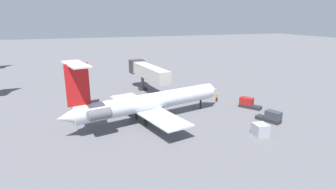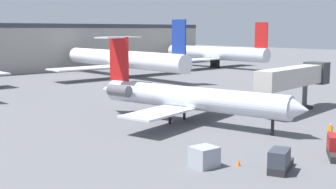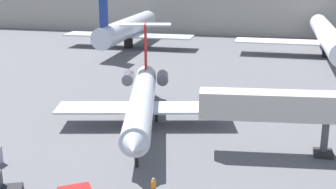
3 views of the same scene
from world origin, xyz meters
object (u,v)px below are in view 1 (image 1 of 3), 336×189
baggage_tug_trailing (271,117)px  traffic_cone_far (212,96)px  baggage_tug_lead (248,103)px  ground_crew_marshaller (217,97)px  jet_bridge (147,71)px  cargo_container_uld (260,130)px  traffic_cone_near (226,102)px  regional_jet (147,102)px  traffic_cone_mid (260,126)px

baggage_tug_trailing → traffic_cone_far: baggage_tug_trailing is taller
baggage_tug_lead → ground_crew_marshaller: bearing=33.3°
jet_bridge → baggage_tug_trailing: jet_bridge is taller
cargo_container_uld → traffic_cone_near: 15.06m
jet_bridge → traffic_cone_far: bearing=-126.3°
regional_jet → baggage_tug_lead: bearing=-89.5°
traffic_cone_far → baggage_tug_lead: bearing=-159.3°
cargo_container_uld → traffic_cone_mid: cargo_container_uld is taller
traffic_cone_near → cargo_container_uld: bearing=167.2°
baggage_tug_trailing → traffic_cone_near: baggage_tug_trailing is taller
ground_crew_marshaller → baggage_tug_trailing: baggage_tug_trailing is taller
baggage_tug_lead → cargo_container_uld: (-11.12, 5.85, 0.02)m
ground_crew_marshaller → cargo_container_uld: bearing=172.3°
ground_crew_marshaller → traffic_cone_far: size_ratio=3.07×
ground_crew_marshaller → cargo_container_uld: (-16.60, 2.25, -0.00)m
baggage_tug_lead → cargo_container_uld: baggage_tug_lead is taller
regional_jet → baggage_tug_lead: regional_jet is taller
regional_jet → cargo_container_uld: regional_jet is taller
baggage_tug_lead → traffic_cone_mid: (-8.79, 4.05, -0.56)m
baggage_tug_lead → baggage_tug_trailing: same height
traffic_cone_mid → traffic_cone_far: same height
baggage_tug_lead → baggage_tug_trailing: (-7.41, 0.91, 0.00)m
baggage_tug_lead → baggage_tug_trailing: bearing=173.0°
jet_bridge → cargo_container_uld: (-28.10, -9.19, -4.05)m
jet_bridge → cargo_container_uld: 29.84m
regional_jet → baggage_tug_lead: 19.94m
ground_crew_marshaller → baggage_tug_trailing: 13.17m
baggage_tug_lead → jet_bridge: bearing=41.5°
ground_crew_marshaller → baggage_tug_trailing: size_ratio=0.40×
ground_crew_marshaller → traffic_cone_near: size_ratio=3.07×
jet_bridge → baggage_tug_lead: size_ratio=4.23×
ground_crew_marshaller → baggage_tug_lead: 6.56m
baggage_tug_trailing → traffic_cone_far: bearing=8.0°
regional_jet → baggage_tug_lead: (0.17, -19.79, -2.44)m
traffic_cone_near → traffic_cone_mid: size_ratio=1.00×
regional_jet → cargo_container_uld: (-10.96, -13.94, -2.42)m
ground_crew_marshaller → traffic_cone_mid: (-14.28, 0.45, -0.58)m
cargo_container_uld → traffic_cone_near: bearing=-12.8°
cargo_container_uld → traffic_cone_mid: (2.33, -1.80, -0.58)m
baggage_tug_trailing → cargo_container_uld: size_ratio=1.96×
jet_bridge → traffic_cone_near: bearing=-137.0°
jet_bridge → traffic_cone_near: size_ratio=31.47×
regional_jet → traffic_cone_mid: (-8.63, -15.74, -3.00)m
ground_crew_marshaller → baggage_tug_lead: baggage_tug_lead is taller
ground_crew_marshaller → baggage_tug_trailing: (-12.89, -2.69, -0.02)m
baggage_tug_lead → traffic_cone_mid: bearing=155.3°
baggage_tug_trailing → traffic_cone_far: 15.80m
cargo_container_uld → traffic_cone_far: size_ratio=3.92×
jet_bridge → traffic_cone_far: jet_bridge is taller
baggage_tug_trailing → traffic_cone_far: size_ratio=7.69×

